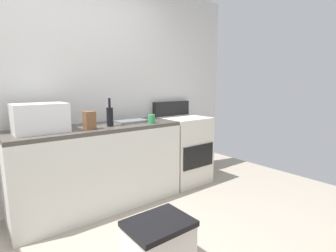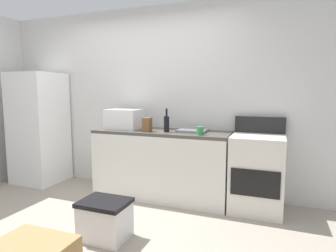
{
  "view_description": "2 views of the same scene",
  "coord_description": "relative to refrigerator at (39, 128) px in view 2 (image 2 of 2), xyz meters",
  "views": [
    {
      "loc": [
        -0.79,
        -1.41,
        1.34
      ],
      "look_at": [
        0.86,
        0.7,
        0.91
      ],
      "focal_mm": 27.57,
      "sensor_mm": 36.0,
      "label": 1
    },
    {
      "loc": [
        1.71,
        -2.22,
        1.41
      ],
      "look_at": [
        0.53,
        0.85,
        1.01
      ],
      "focal_mm": 30.28,
      "sensor_mm": 36.0,
      "label": 2
    }
  ],
  "objects": [
    {
      "name": "wall_back",
      "position": [
        1.75,
        0.4,
        0.45
      ],
      "size": [
        5.0,
        0.1,
        2.6
      ],
      "primitive_type": "cube",
      "color": "silver",
      "rests_on": "ground_plane"
    },
    {
      "name": "refrigerator",
      "position": [
        0.0,
        0.0,
        0.0
      ],
      "size": [
        0.68,
        0.66,
        1.7
      ],
      "primitive_type": "cube",
      "color": "white",
      "rests_on": "ground_plane"
    },
    {
      "name": "knife_block",
      "position": [
        1.91,
        -0.09,
        0.14
      ],
      "size": [
        0.1,
        0.1,
        0.18
      ],
      "primitive_type": "cube",
      "color": "brown",
      "rests_on": "kitchen_counter"
    },
    {
      "name": "wine_bottle",
      "position": [
        2.15,
        -0.03,
        0.16
      ],
      "size": [
        0.07,
        0.07,
        0.3
      ],
      "color": "black",
      "rests_on": "kitchen_counter"
    },
    {
      "name": "storage_bin",
      "position": [
        1.96,
        -1.17,
        -0.66
      ],
      "size": [
        0.46,
        0.36,
        0.38
      ],
      "color": "silver",
      "rests_on": "ground_plane"
    },
    {
      "name": "stove_oven",
      "position": [
        3.27,
        0.06,
        -0.38
      ],
      "size": [
        0.6,
        0.61,
        1.1
      ],
      "color": "silver",
      "rests_on": "ground_plane"
    },
    {
      "name": "sink_basin",
      "position": [
        2.46,
        0.1,
        0.07
      ],
      "size": [
        0.36,
        0.32,
        0.03
      ],
      "primitive_type": "cube",
      "color": "slate",
      "rests_on": "kitchen_counter"
    },
    {
      "name": "kitchen_counter",
      "position": [
        2.05,
        0.05,
        -0.4
      ],
      "size": [
        1.8,
        0.6,
        0.9
      ],
      "color": "silver",
      "rests_on": "ground_plane"
    },
    {
      "name": "coffee_mug",
      "position": [
        2.62,
        -0.14,
        0.1
      ],
      "size": [
        0.08,
        0.08,
        0.1
      ],
      "primitive_type": "cylinder",
      "color": "#338C4C",
      "rests_on": "kitchen_counter"
    },
    {
      "name": "microwave",
      "position": [
        1.49,
        0.05,
        0.19
      ],
      "size": [
        0.46,
        0.34,
        0.27
      ],
      "primitive_type": "cube",
      "color": "white",
      "rests_on": "kitchen_counter"
    },
    {
      "name": "ground_plane",
      "position": [
        1.75,
        -1.15,
        -0.85
      ],
      "size": [
        6.0,
        6.0,
        0.0
      ],
      "primitive_type": "plane",
      "color": "#9E9384"
    }
  ]
}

